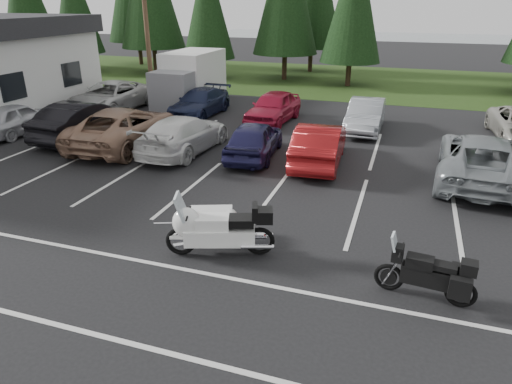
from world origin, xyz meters
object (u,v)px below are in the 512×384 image
(car_near_2, at_px, (124,127))
(cargo_trailer, at_px, (211,224))
(box_truck, at_px, (186,79))
(car_near_0, at_px, (17,118))
(car_far_1, at_px, (200,103))
(car_far_2, at_px, (273,107))
(utility_pole, at_px, (146,18))
(car_near_6, at_px, (481,159))
(car_far_3, at_px, (366,115))
(car_near_4, at_px, (254,139))
(car_far_0, at_px, (110,97))
(car_near_5, at_px, (320,144))
(adventure_motorcycle, at_px, (426,270))
(car_near_1, at_px, (84,120))
(touring_motorcycle, at_px, (220,225))
(car_near_3, at_px, (184,134))

(car_near_2, xyz_separation_m, cargo_trailer, (6.60, -6.17, -0.44))
(box_truck, height_order, car_near_2, box_truck)
(box_truck, height_order, car_near_0, box_truck)
(car_far_1, bearing_deg, car_far_2, 0.07)
(utility_pole, xyz_separation_m, car_far_2, (7.92, -1.91, -3.94))
(car_near_6, relative_size, car_far_3, 1.32)
(car_far_1, bearing_deg, car_near_4, -46.63)
(car_far_0, distance_m, car_far_2, 9.12)
(box_truck, relative_size, car_near_5, 1.21)
(car_far_3, height_order, adventure_motorcycle, car_far_3)
(utility_pole, relative_size, car_far_1, 1.93)
(car_near_4, bearing_deg, car_near_2, -2.18)
(car_near_6, relative_size, car_far_1, 1.24)
(box_truck, bearing_deg, adventure_motorcycle, -49.87)
(box_truck, distance_m, car_far_3, 10.76)
(car_near_1, bearing_deg, car_far_2, -139.12)
(car_near_5, distance_m, touring_motorcycle, 7.33)
(car_near_3, distance_m, car_near_5, 5.42)
(car_near_4, xyz_separation_m, car_far_3, (3.66, 5.29, 0.00))
(car_far_0, bearing_deg, car_near_2, -50.89)
(car_near_0, height_order, car_far_1, car_near_0)
(car_far_2, distance_m, touring_motorcycle, 12.93)
(car_near_0, relative_size, car_near_3, 0.84)
(box_truck, distance_m, car_near_5, 12.19)
(car_near_2, xyz_separation_m, car_near_3, (2.72, 0.04, -0.08))
(car_near_1, xyz_separation_m, cargo_trailer, (8.85, -6.52, -0.46))
(car_far_2, bearing_deg, car_near_5, -54.02)
(car_near_2, relative_size, touring_motorcycle, 2.02)
(adventure_motorcycle, bearing_deg, car_near_3, 147.47)
(car_near_0, distance_m, car_near_3, 8.37)
(box_truck, bearing_deg, car_near_3, -64.40)
(car_far_2, relative_size, adventure_motorcycle, 1.99)
(box_truck, height_order, car_far_2, box_truck)
(car_far_1, xyz_separation_m, touring_motorcycle, (6.50, -12.84, 0.12))
(car_far_0, xyz_separation_m, car_far_2, (9.10, 0.55, -0.03))
(car_near_4, xyz_separation_m, car_near_5, (2.54, 0.01, 0.05))
(car_near_6, relative_size, car_far_2, 1.30)
(car_near_1, height_order, adventure_motorcycle, car_near_1)
(adventure_motorcycle, bearing_deg, car_far_2, 124.65)
(car_near_6, xyz_separation_m, car_far_2, (-8.84, 5.48, -0.04))
(touring_motorcycle, distance_m, adventure_motorcycle, 4.63)
(box_truck, height_order, adventure_motorcycle, box_truck)
(car_near_1, height_order, car_near_5, car_near_1)
(car_near_0, height_order, car_near_5, car_near_5)
(cargo_trailer, bearing_deg, car_far_1, 95.54)
(car_near_6, xyz_separation_m, adventure_motorcycle, (-1.79, -7.51, -0.12))
(car_near_3, xyz_separation_m, cargo_trailer, (3.89, -6.22, -0.36))
(car_far_0, bearing_deg, car_near_1, -67.35)
(cargo_trailer, bearing_deg, car_far_3, 56.77)
(car_near_1, xyz_separation_m, car_far_3, (11.50, 5.27, -0.11))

